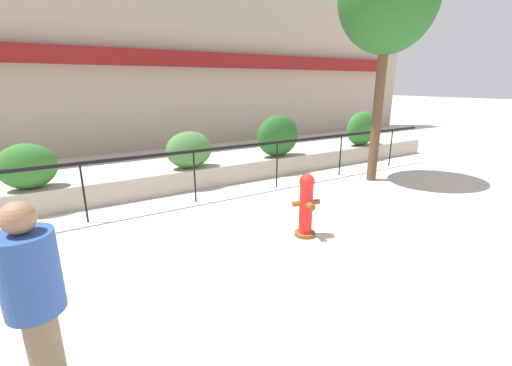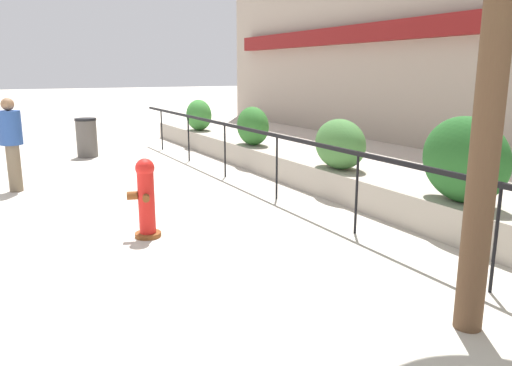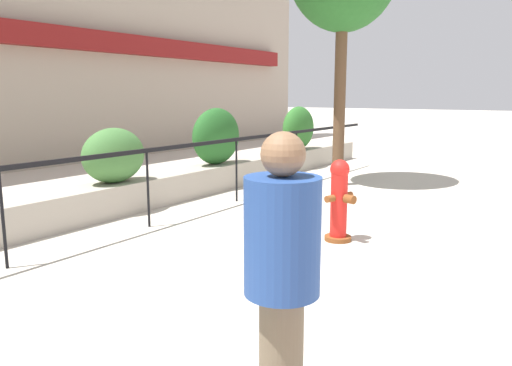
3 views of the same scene
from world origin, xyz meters
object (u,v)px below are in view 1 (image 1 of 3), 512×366
at_px(hedge_bush_3, 278,136).
at_px(pedestrian, 35,298).
at_px(hedge_bush_2, 189,150).
at_px(fire_hydrant, 306,205).
at_px(hedge_bush_1, 27,166).
at_px(hedge_bush_4, 362,128).

height_order(hedge_bush_3, pedestrian, pedestrian).
xyz_separation_m(hedge_bush_2, fire_hydrant, (0.60, -3.68, -0.39)).
height_order(hedge_bush_1, fire_hydrant, hedge_bush_1).
bearing_deg(pedestrian, hedge_bush_1, 91.62).
distance_m(hedge_bush_1, pedestrian, 5.09).
bearing_deg(fire_hydrant, hedge_bush_4, 34.33).
height_order(hedge_bush_3, hedge_bush_4, hedge_bush_3).
xyz_separation_m(hedge_bush_1, fire_hydrant, (3.89, -3.68, -0.39)).
relative_size(hedge_bush_3, hedge_bush_4, 1.06).
relative_size(fire_hydrant, pedestrian, 0.62).
relative_size(hedge_bush_1, hedge_bush_4, 0.83).
bearing_deg(pedestrian, hedge_bush_4, 29.13).
bearing_deg(hedge_bush_3, pedestrian, -138.59).
relative_size(hedge_bush_2, hedge_bush_4, 0.91).
bearing_deg(hedge_bush_1, hedge_bush_2, 0.00).
distance_m(hedge_bush_1, hedge_bush_2, 3.29).
xyz_separation_m(hedge_bush_4, fire_hydrant, (-5.39, -3.68, -0.50)).
bearing_deg(hedge_bush_1, hedge_bush_3, 0.00).
bearing_deg(hedge_bush_4, pedestrian, -150.87).
height_order(hedge_bush_2, pedestrian, pedestrian).
distance_m(hedge_bush_3, hedge_bush_4, 3.36).
height_order(hedge_bush_2, fire_hydrant, hedge_bush_2).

